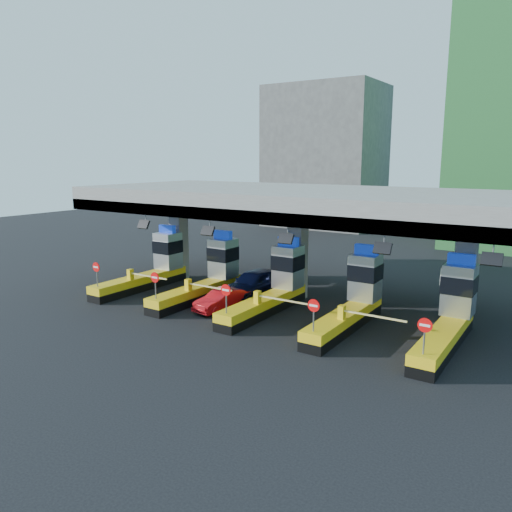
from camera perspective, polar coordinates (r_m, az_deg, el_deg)
The scene contains 10 objects.
ground at distance 29.89m, azimuth 1.91°, elevation -6.15°, with size 120.00×120.00×0.00m, color black.
toll_canopy at distance 31.16m, azimuth 4.75°, elevation 6.04°, with size 28.00×12.09×7.00m.
toll_lane_far_left at distance 35.78m, azimuth -11.64°, elevation -1.17°, with size 4.43×8.00×4.16m.
toll_lane_left at distance 32.52m, azimuth -5.36°, elevation -2.22°, with size 4.43×8.00×4.16m.
toll_lane_center at distance 29.74m, azimuth 2.22°, elevation -3.44°, with size 4.43×8.00×4.16m.
toll_lane_right at distance 27.59m, azimuth 11.18°, elevation -4.81°, with size 4.43×8.00×4.16m.
toll_lane_far_right at distance 26.23m, azimuth 21.39°, elevation -6.22°, with size 4.43×8.00×4.16m.
bg_building_concrete at distance 66.93m, azimuth 7.89°, elevation 11.11°, with size 14.00×10.00×18.00m, color #4C4C49.
van at distance 32.25m, azimuth -0.11°, elevation -3.15°, with size 2.18×5.41×1.84m, color black.
red_car at distance 29.73m, azimuth -3.88°, elevation -5.01°, with size 1.31×3.77×1.24m, color #AC0D13.
Camera 1 is at (14.81, -24.41, 8.86)m, focal length 35.00 mm.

